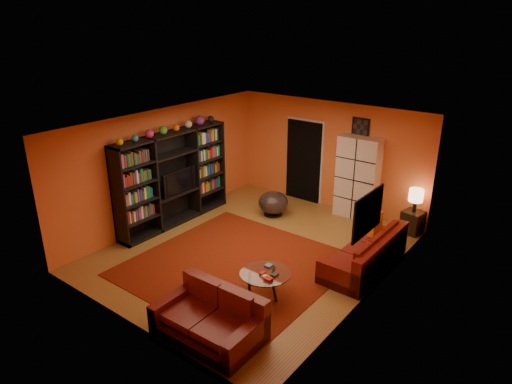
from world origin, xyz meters
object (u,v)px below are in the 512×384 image
Objects in this scene: tv at (176,181)px; coffee_table at (265,275)px; bowl_chair at (273,203)px; table_lamp at (416,196)px; side_table at (412,222)px; sofa at (368,255)px; loveseat at (212,317)px; entertainment_unit at (173,179)px; storage_cabinet at (358,178)px.

tv is 3.60m from coffee_table.
table_lamp reaches higher than bowl_chair.
table_lamp is (4.47, 2.71, -0.13)m from tv.
bowl_chair reaches higher than side_table.
loveseat is (-1.04, -3.14, -0.00)m from sofa.
coffee_table is 1.23× the size of bowl_chair.
tv is 1.86× the size of table_lamp.
entertainment_unit is 1.56× the size of storage_cabinet.
loveseat is 5.26m from storage_cabinet.
loveseat is 5.32m from table_lamp.
loveseat is 3.13× the size of table_lamp.
tv is at bearing 52.14° from loveseat.
sofa is 4.08× the size of table_lamp.
tv is at bearing 40.47° from entertainment_unit.
storage_cabinet is at bearing 41.72° from entertainment_unit.
entertainment_unit is at bearing 161.60° from coffee_table.
bowl_chair is at bearing -160.04° from side_table.
loveseat reaches higher than bowl_chair.
tv is 1.35× the size of bowl_chair.
tv is 0.46× the size of sofa.
coffee_table is at bearing -56.72° from bowl_chair.
bowl_chair is at bearing -42.80° from tv.
sofa is 1.30× the size of loveseat.
storage_cabinet reaches higher than bowl_chair.
entertainment_unit reaches higher than coffee_table.
side_table is (1.12, 3.88, -0.14)m from coffee_table.
sofa reaches higher than side_table.
coffee_table is at bearing -109.30° from tv.
tv is at bearing -132.80° from bowl_chair.
bowl_chair is at bearing 47.00° from entertainment_unit.
side_table is 0.97× the size of table_lamp.
sofa and loveseat have the same top height.
coffee_table is at bearing -87.39° from storage_cabinet.
storage_cabinet is 1.56m from side_table.
side_table is at bearing -3.24° from storage_cabinet.
loveseat is 4.47m from bowl_chair.
coffee_table is (0.03, 1.28, 0.11)m from loveseat.
entertainment_unit is at bearing 130.47° from tv.
coffee_table is 0.45× the size of storage_cabinet.
storage_cabinet is at bearing 177.93° from side_table.
entertainment_unit is 3.45× the size of coffee_table.
table_lamp is (2.96, 1.08, 0.56)m from bowl_chair.
entertainment_unit is 2.40m from bowl_chair.
side_table is (4.47, 2.71, -0.75)m from tv.
sofa is 2.96× the size of bowl_chair.
coffee_table is at bearing -106.16° from side_table.
entertainment_unit reaches higher than side_table.
loveseat is (3.37, -2.41, -0.77)m from entertainment_unit.
tv is 5.28m from side_table.
side_table is (1.16, 5.16, -0.03)m from loveseat.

